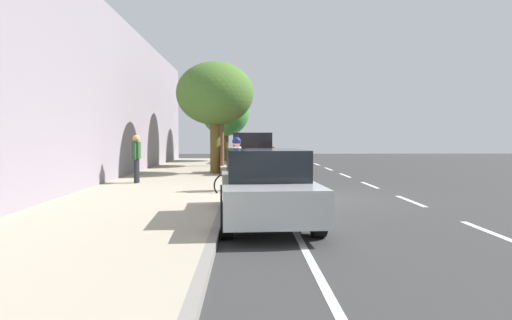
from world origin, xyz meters
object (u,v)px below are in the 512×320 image
(pedestrian_on_phone, at_px, (136,156))
(cyclist_with_backpack, at_px, (236,159))
(parked_pickup_red_second, at_px, (254,155))
(parked_sedan_silver_mid, at_px, (265,187))
(street_tree_far_end, at_px, (215,94))
(bicycle_at_curb, at_px, (243,184))
(street_tree_mid_block, at_px, (221,94))
(street_tree_near_cyclist, at_px, (225,112))
(parked_suv_white_nearest, at_px, (254,148))

(pedestrian_on_phone, bearing_deg, cyclist_with_backpack, 145.90)
(parked_pickup_red_second, height_order, parked_sedan_silver_mid, parked_pickup_red_second)
(street_tree_far_end, height_order, pedestrian_on_phone, street_tree_far_end)
(parked_pickup_red_second, relative_size, bicycle_at_curb, 3.13)
(parked_sedan_silver_mid, relative_size, pedestrian_on_phone, 2.65)
(street_tree_far_end, bearing_deg, street_tree_mid_block, -90.00)
(bicycle_at_curb, bearing_deg, street_tree_near_cyclist, -85.92)
(cyclist_with_backpack, height_order, street_tree_far_end, street_tree_far_end)
(street_tree_mid_block, bearing_deg, parked_pickup_red_second, 113.52)
(parked_pickup_red_second, bearing_deg, bicycle_at_curb, 86.61)
(street_tree_near_cyclist, distance_m, street_tree_far_end, 10.73)
(parked_pickup_red_second, xyz_separation_m, pedestrian_on_phone, (4.26, 5.50, 0.20))
(parked_pickup_red_second, xyz_separation_m, street_tree_far_end, (1.77, 1.23, 2.75))
(bicycle_at_curb, height_order, street_tree_near_cyclist, street_tree_near_cyclist)
(street_tree_far_end, bearing_deg, street_tree_near_cyclist, -90.00)
(bicycle_at_curb, bearing_deg, parked_suv_white_nearest, -92.16)
(street_tree_near_cyclist, height_order, pedestrian_on_phone, street_tree_near_cyclist)
(parked_suv_white_nearest, bearing_deg, street_tree_mid_block, 60.21)
(parked_pickup_red_second, distance_m, street_tree_mid_block, 5.49)
(parked_pickup_red_second, bearing_deg, cyclist_with_backpack, 84.81)
(bicycle_at_curb, relative_size, cyclist_with_backpack, 0.98)
(bicycle_at_curb, distance_m, street_tree_far_end, 7.94)
(parked_suv_white_nearest, height_order, pedestrian_on_phone, parked_suv_white_nearest)
(street_tree_near_cyclist, xyz_separation_m, street_tree_far_end, (-0.00, 10.72, 0.23))
(parked_sedan_silver_mid, xyz_separation_m, street_tree_far_end, (1.75, -11.24, 2.89))
(parked_sedan_silver_mid, distance_m, cyclist_with_backpack, 4.63)
(street_tree_mid_block, bearing_deg, street_tree_far_end, 90.00)
(street_tree_near_cyclist, distance_m, street_tree_mid_block, 5.48)
(parked_pickup_red_second, height_order, cyclist_with_backpack, parked_pickup_red_second)
(cyclist_with_backpack, xyz_separation_m, street_tree_mid_block, (1.05, -11.96, 3.06))
(cyclist_with_backpack, distance_m, pedestrian_on_phone, 4.28)
(parked_suv_white_nearest, xyz_separation_m, street_tree_near_cyclist, (1.86, -2.18, 2.39))
(parked_suv_white_nearest, distance_m, street_tree_near_cyclist, 3.73)
(parked_suv_white_nearest, relative_size, street_tree_near_cyclist, 0.96)
(parked_pickup_red_second, xyz_separation_m, bicycle_at_curb, (0.49, 8.36, -0.52))
(parked_sedan_silver_mid, height_order, street_tree_mid_block, street_tree_mid_block)
(parked_sedan_silver_mid, bearing_deg, pedestrian_on_phone, -58.64)
(parked_sedan_silver_mid, distance_m, street_tree_mid_block, 16.97)
(parked_pickup_red_second, bearing_deg, street_tree_near_cyclist, -79.45)
(street_tree_near_cyclist, bearing_deg, cyclist_with_backpack, 93.45)
(street_tree_far_end, bearing_deg, parked_suv_white_nearest, -102.30)
(parked_suv_white_nearest, height_order, cyclist_with_backpack, parked_suv_white_nearest)
(street_tree_mid_block, bearing_deg, parked_suv_white_nearest, -119.79)
(cyclist_with_backpack, relative_size, street_tree_far_end, 0.36)
(bicycle_at_curb, bearing_deg, cyclist_with_backpack, -63.79)
(parked_pickup_red_second, bearing_deg, parked_sedan_silver_mid, 89.92)
(parked_suv_white_nearest, xyz_separation_m, parked_sedan_silver_mid, (0.11, 19.79, -0.27))
(parked_sedan_silver_mid, xyz_separation_m, street_tree_near_cyclist, (1.75, -21.96, 2.66))
(parked_suv_white_nearest, height_order, parked_sedan_silver_mid, parked_suv_white_nearest)
(parked_sedan_silver_mid, relative_size, street_tree_mid_block, 0.79)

